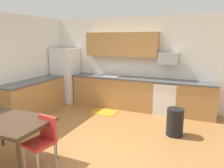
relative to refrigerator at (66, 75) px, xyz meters
name	(u,v)px	position (x,y,z in m)	size (l,w,h in m)	color
ground_plane	(93,140)	(2.18, -2.22, -0.88)	(12.00, 12.00, 0.00)	#9E6B38
wall_back	(133,63)	(2.18, 0.43, 0.47)	(5.80, 0.10, 2.70)	white
cabinet_run_back	(114,92)	(1.70, 0.08, -0.43)	(2.55, 0.60, 0.90)	#AD7A42
cabinet_run_back_right	(196,101)	(4.08, 0.08, -0.43)	(1.00, 0.60, 0.90)	#AD7A42
cabinet_run_left	(33,98)	(-0.12, -1.42, -0.43)	(0.60, 2.00, 0.90)	#AD7A42
countertop_back	(129,78)	(2.18, 0.08, 0.04)	(4.80, 0.64, 0.04)	#4C4C51
countertop_left	(32,81)	(-0.12, -1.42, 0.04)	(0.64, 2.00, 0.04)	#4C4C51
upper_cabinets_back	(121,44)	(1.88, 0.21, 1.02)	(2.20, 0.34, 0.70)	#AD7A42
refrigerator	(66,75)	(0.00, 0.00, 0.00)	(0.76, 0.70, 1.76)	white
oven_range	(166,97)	(3.28, 0.08, -0.42)	(0.60, 0.60, 0.91)	white
microwave	(169,58)	(3.28, 0.18, 0.66)	(0.54, 0.36, 0.32)	#9EA0A5
sink_basin	(111,78)	(1.60, 0.08, 0.00)	(0.48, 0.40, 0.14)	#A5A8AD
sink_faucet	(113,72)	(1.60, 0.26, 0.16)	(0.02, 0.02, 0.24)	#B2B5BA
dining_table	(7,123)	(1.27, -3.48, -0.17)	(1.40, 0.90, 0.78)	#422D1E
chair_near_table	(43,138)	(1.87, -3.35, -0.38)	(0.47, 0.47, 0.85)	red
trash_bin	(175,122)	(3.69, -1.31, -0.58)	(0.36, 0.36, 0.60)	black
floor_mat	(105,112)	(1.67, -0.57, -0.87)	(0.70, 0.50, 0.01)	orange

